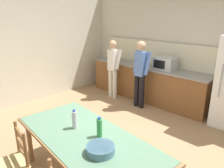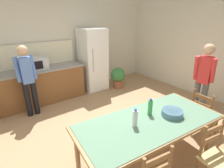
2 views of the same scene
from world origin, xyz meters
The scene contains 16 objects.
ground_plane centered at (0.00, 0.00, 0.00)m, with size 8.32×8.32×0.00m, color #9E7A56.
wall_back centered at (0.00, 2.66, 1.45)m, with size 6.52×0.12×2.90m, color beige.
wall_right centered at (3.26, 0.00, 1.45)m, with size 0.12×5.20×2.90m, color beige.
kitchen_counter centered at (-1.13, 2.23, 0.46)m, with size 3.35×0.66×0.92m.
counter_splashback centered at (-1.13, 2.54, 1.22)m, with size 3.31×0.03×0.60m, color beige.
refrigerator centered at (1.00, 2.19, 0.92)m, with size 0.70×0.73×1.84m.
microwave centered at (-0.62, 2.21, 1.07)m, with size 0.50×0.39×0.30m.
dining_table centered at (0.11, -0.87, 0.68)m, with size 2.28×1.21×0.75m.
bottle_near_centre centered at (-0.17, -0.84, 0.88)m, with size 0.07×0.07×0.27m.
bottle_off_centre centered at (0.23, -0.76, 0.88)m, with size 0.07×0.07×0.27m.
serving_bowl centered at (0.48, -0.99, 0.80)m, with size 0.32×0.32×0.09m.
chair_head_end centered at (1.49, -1.02, 0.44)m, with size 0.44×0.45×0.91m.
chair_side_near_right centered at (0.52, -1.70, 0.44)m, with size 0.48×0.47×0.91m.
person_at_counter centered at (-0.96, 1.69, 0.91)m, with size 0.40×0.28×1.61m.
person_by_table centered at (2.04, -0.64, 0.93)m, with size 0.33×0.45×1.65m.
potted_plant centered at (1.63, 1.76, 0.39)m, with size 0.44×0.44×0.67m.
Camera 2 is at (-1.64, -2.28, 2.18)m, focal length 28.00 mm.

